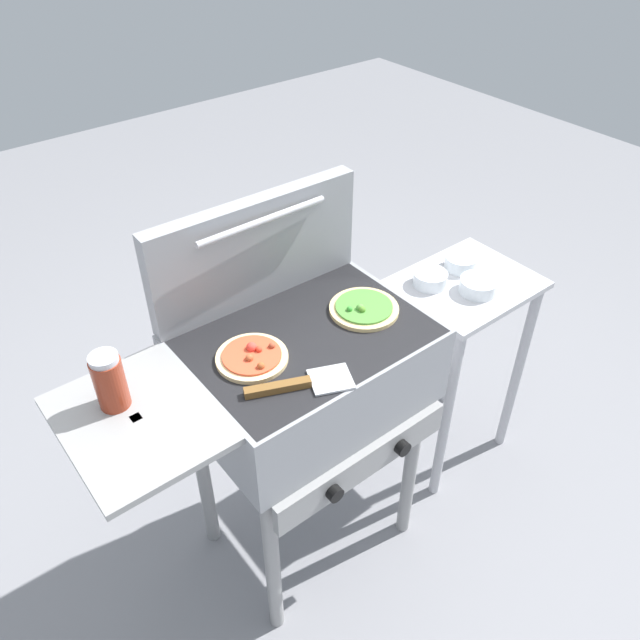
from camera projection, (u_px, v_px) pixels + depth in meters
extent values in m
plane|color=gray|center=(309.00, 531.00, 2.22)|extent=(8.00, 8.00, 0.00)
cube|color=gray|center=(306.00, 367.00, 1.73)|extent=(0.64, 0.48, 0.24)
cube|color=black|center=(305.00, 334.00, 1.66)|extent=(0.61, 0.46, 0.01)
cube|color=gray|center=(136.00, 420.00, 1.43)|extent=(0.32, 0.41, 0.02)
cube|color=gray|center=(145.00, 452.00, 1.50)|extent=(0.02, 0.02, 0.24)
cube|color=gray|center=(364.00, 464.00, 1.68)|extent=(0.58, 0.02, 0.10)
cylinder|color=black|center=(335.00, 494.00, 1.61)|extent=(0.04, 0.02, 0.04)
cylinder|color=black|center=(403.00, 448.00, 1.73)|extent=(0.04, 0.02, 0.04)
cylinder|color=gray|center=(272.00, 563.00, 1.76)|extent=(0.04, 0.04, 0.66)
cylinder|color=gray|center=(410.00, 466.00, 2.03)|extent=(0.04, 0.04, 0.66)
cylinder|color=gray|center=(203.00, 476.00, 2.00)|extent=(0.04, 0.04, 0.66)
cylinder|color=gray|center=(335.00, 400.00, 2.26)|extent=(0.04, 0.04, 0.66)
cube|color=gray|center=(256.00, 250.00, 1.70)|extent=(0.63, 0.07, 0.30)
cylinder|color=#B7B7BC|center=(263.00, 221.00, 1.60)|extent=(0.38, 0.02, 0.02)
cylinder|color=beige|center=(252.00, 357.00, 1.57)|extent=(0.18, 0.18, 0.01)
cylinder|color=#D14C2D|center=(251.00, 355.00, 1.57)|extent=(0.15, 0.15, 0.01)
sphere|color=#EF3F32|center=(252.00, 347.00, 1.58)|extent=(0.03, 0.03, 0.03)
sphere|color=#B2532E|center=(249.00, 358.00, 1.55)|extent=(0.02, 0.02, 0.02)
sphere|color=#9E462C|center=(272.00, 346.00, 1.58)|extent=(0.02, 0.02, 0.02)
sphere|color=red|center=(259.00, 350.00, 1.57)|extent=(0.02, 0.02, 0.02)
sphere|color=#A94E26|center=(261.00, 366.00, 1.53)|extent=(0.02, 0.02, 0.02)
cylinder|color=#E0C17F|center=(364.00, 309.00, 1.73)|extent=(0.19, 0.19, 0.01)
cylinder|color=#4C8C38|center=(364.00, 306.00, 1.72)|extent=(0.16, 0.16, 0.01)
sphere|color=green|center=(350.00, 309.00, 1.70)|extent=(0.02, 0.02, 0.02)
sphere|color=#50882A|center=(362.00, 310.00, 1.70)|extent=(0.02, 0.02, 0.02)
sphere|color=#579C3D|center=(360.00, 308.00, 1.71)|extent=(0.02, 0.02, 0.02)
cylinder|color=maroon|center=(110.00, 383.00, 1.42)|extent=(0.07, 0.07, 0.13)
cylinder|color=silver|center=(103.00, 359.00, 1.37)|extent=(0.07, 0.07, 0.01)
cube|color=#B7BABF|center=(331.00, 379.00, 1.52)|extent=(0.13, 0.12, 0.01)
cube|color=brown|center=(278.00, 387.00, 1.48)|extent=(0.16, 0.09, 0.02)
cube|color=#B2B2B7|center=(467.00, 284.00, 2.06)|extent=(0.44, 0.36, 0.02)
cylinder|color=#B2B2B7|center=(446.00, 420.00, 2.12)|extent=(0.04, 0.04, 0.76)
cylinder|color=#B2B2B7|center=(518.00, 372.00, 2.30)|extent=(0.04, 0.04, 0.76)
cylinder|color=#B2B2B7|center=(385.00, 372.00, 2.30)|extent=(0.04, 0.04, 0.76)
cylinder|color=#B2B2B7|center=(456.00, 331.00, 2.49)|extent=(0.04, 0.04, 0.76)
cylinder|color=silver|center=(478.00, 286.00, 2.00)|extent=(0.12, 0.12, 0.04)
cylinder|color=beige|center=(478.00, 287.00, 2.00)|extent=(0.10, 0.10, 0.02)
cylinder|color=silver|center=(430.00, 279.00, 2.03)|extent=(0.11, 0.11, 0.04)
cylinder|color=#996B47|center=(430.00, 280.00, 2.03)|extent=(0.09, 0.09, 0.02)
cylinder|color=silver|center=(461.00, 262.00, 2.10)|extent=(0.11, 0.11, 0.04)
cylinder|color=#996B47|center=(461.00, 264.00, 2.11)|extent=(0.09, 0.09, 0.02)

